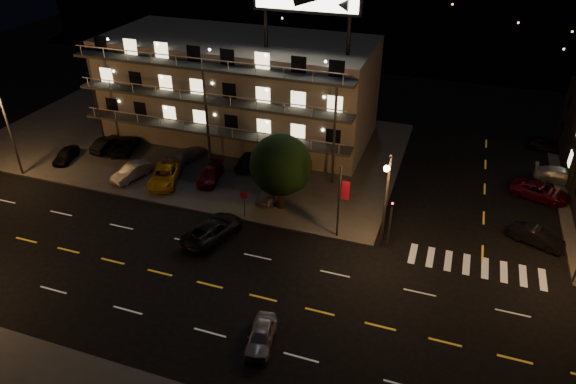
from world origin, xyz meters
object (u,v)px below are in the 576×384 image
(tree, at_px, (280,166))
(side_car_0, at_px, (537,237))
(lot_car_4, at_px, (273,191))
(lot_car_2, at_px, (165,176))
(road_car_east, at_px, (261,335))
(lot_car_7, at_px, (187,155))
(road_car_west, at_px, (213,230))

(tree, xyz_separation_m, side_car_0, (20.47, 1.79, -3.47))
(lot_car_4, relative_size, side_car_0, 0.97)
(lot_car_4, bearing_deg, lot_car_2, -164.06)
(tree, relative_size, road_car_east, 1.83)
(lot_car_7, xyz_separation_m, side_car_0, (32.26, -3.32, -0.10))
(lot_car_2, bearing_deg, tree, -20.63)
(lot_car_2, relative_size, road_car_west, 0.93)
(lot_car_7, bearing_deg, tree, 169.31)
(road_car_west, bearing_deg, lot_car_2, -22.03)
(lot_car_4, distance_m, road_car_east, 16.51)
(lot_car_4, distance_m, road_car_west, 7.26)
(lot_car_2, bearing_deg, road_car_west, -55.76)
(tree, distance_m, lot_car_2, 12.01)
(lot_car_2, distance_m, road_car_east, 21.57)
(lot_car_4, bearing_deg, side_car_0, 13.61)
(lot_car_7, xyz_separation_m, road_car_west, (8.22, -10.75, 0.00))
(lot_car_7, bearing_deg, lot_car_4, 172.58)
(tree, relative_size, lot_car_7, 1.60)
(lot_car_2, distance_m, lot_car_4, 10.41)
(tree, height_order, road_car_east, tree)
(lot_car_4, relative_size, road_car_west, 0.71)
(tree, distance_m, side_car_0, 20.84)
(road_car_east, bearing_deg, road_car_west, 121.05)
(tree, distance_m, lot_car_4, 3.72)
(side_car_0, xyz_separation_m, road_car_west, (-24.05, -7.43, 0.10))
(lot_car_4, relative_size, lot_car_7, 0.93)
(road_car_west, bearing_deg, lot_car_4, -93.94)
(lot_car_2, distance_m, lot_car_7, 4.62)
(lot_car_4, height_order, side_car_0, lot_car_4)
(lot_car_4, distance_m, side_car_0, 21.63)
(tree, distance_m, road_car_east, 15.42)
(tree, height_order, side_car_0, tree)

